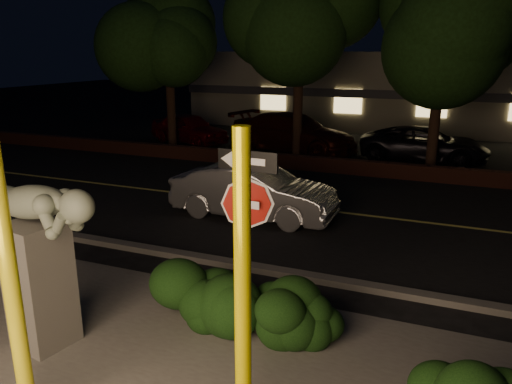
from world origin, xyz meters
TOP-DOWN VIEW (x-y plane):
  - ground at (0.00, 10.00)m, footprint 90.00×90.00m
  - road at (0.00, 7.00)m, footprint 80.00×8.00m
  - lane_marking at (0.00, 7.00)m, footprint 80.00×0.12m
  - curb at (0.00, 2.90)m, footprint 80.00×0.25m
  - brick_wall at (0.00, 11.30)m, footprint 40.00×0.35m
  - parking_lot at (0.00, 17.00)m, footprint 40.00×12.00m
  - building at (0.00, 24.99)m, footprint 22.00×10.20m
  - tree_far_a at (-8.00, 13.00)m, footprint 4.60×4.60m
  - yellow_pole_left at (-0.95, -1.72)m, footprint 0.18×0.18m
  - yellow_pole_right at (1.48, -1.15)m, footprint 0.17×0.17m
  - signpost at (0.58, 1.08)m, footprint 0.92×0.10m
  - sculpture at (-1.84, -0.50)m, footprint 2.29×1.00m
  - hedge_center at (-0.13, 0.96)m, footprint 2.43×1.84m
  - hedge_right at (1.39, 0.96)m, footprint 1.87×1.35m
  - silver_sedan at (-1.29, 5.83)m, footprint 4.14×1.53m
  - parked_car_red at (-7.99, 14.41)m, footprint 4.26×2.81m
  - parked_car_darkred at (-3.00, 14.28)m, footprint 5.80×3.41m
  - parked_car_dark at (2.15, 14.40)m, footprint 4.72×2.28m

SIDE VIEW (x-z plane):
  - ground at x=0.00m, z-range 0.00..0.00m
  - road at x=0.00m, z-range 0.00..0.01m
  - parking_lot at x=0.00m, z-range 0.00..0.01m
  - lane_marking at x=0.00m, z-range 0.02..0.02m
  - curb at x=0.00m, z-range 0.00..0.12m
  - brick_wall at x=0.00m, z-range 0.00..0.50m
  - hedge_right at x=1.39m, z-range 0.00..1.10m
  - hedge_center at x=-0.13m, z-range 0.00..1.15m
  - parked_car_dark at x=2.15m, z-range 0.00..1.30m
  - parked_car_red at x=-7.99m, z-range 0.00..1.35m
  - silver_sedan at x=-1.29m, z-range 0.00..1.35m
  - parked_car_darkred at x=-3.00m, z-range 0.00..1.58m
  - sculpture at x=-1.84m, z-range 0.28..2.73m
  - yellow_pole_right at x=1.48m, z-range 0.00..3.40m
  - yellow_pole_left at x=-0.95m, z-range 0.00..3.63m
  - signpost at x=0.58m, z-range 0.57..3.28m
  - building at x=0.00m, z-range 0.00..4.00m
  - tree_far_a at x=-8.00m, z-range 1.63..9.06m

